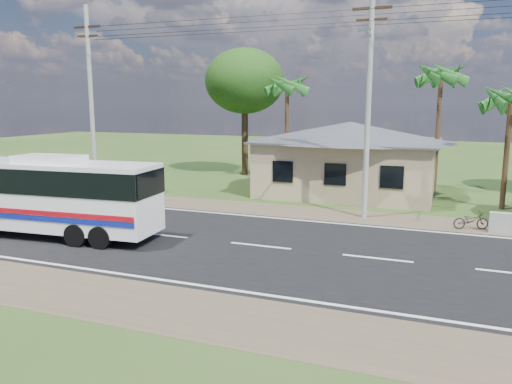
% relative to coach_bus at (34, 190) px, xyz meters
% --- Properties ---
extents(ground, '(120.00, 120.00, 0.00)m').
position_rel_coach_bus_xyz_m(ground, '(9.51, 1.79, -1.96)').
color(ground, '#264017').
rests_on(ground, ground).
extents(road, '(120.00, 16.00, 0.03)m').
position_rel_coach_bus_xyz_m(road, '(9.51, 1.79, -1.95)').
color(road, black).
rests_on(road, ground).
extents(house, '(12.40, 10.00, 5.00)m').
position_rel_coach_bus_xyz_m(house, '(10.51, 14.79, 0.68)').
color(house, tan).
rests_on(house, ground).
extents(utility_poles, '(32.80, 2.22, 11.00)m').
position_rel_coach_bus_xyz_m(utility_poles, '(12.18, 8.27, 3.81)').
color(utility_poles, '#9E9E99').
rests_on(utility_poles, ground).
extents(palm_near, '(2.80, 2.80, 6.70)m').
position_rel_coach_bus_xyz_m(palm_near, '(19.01, 12.79, 3.75)').
color(palm_near, '#47301E').
rests_on(palm_near, ground).
extents(palm_mid, '(2.80, 2.80, 8.20)m').
position_rel_coach_bus_xyz_m(palm_mid, '(15.51, 17.29, 5.20)').
color(palm_mid, '#47301E').
rests_on(palm_mid, ground).
extents(palm_far, '(2.80, 2.80, 7.70)m').
position_rel_coach_bus_xyz_m(palm_far, '(5.51, 17.79, 4.72)').
color(palm_far, '#47301E').
rests_on(palm_far, ground).
extents(tree_behind_house, '(6.00, 6.00, 9.61)m').
position_rel_coach_bus_xyz_m(tree_behind_house, '(1.51, 19.79, 5.16)').
color(tree_behind_house, '#47301E').
rests_on(tree_behind_house, ground).
extents(coach_bus, '(11.17, 3.17, 3.42)m').
position_rel_coach_bus_xyz_m(coach_bus, '(0.00, 0.00, 0.00)').
color(coach_bus, silver).
rests_on(coach_bus, ground).
extents(motorcycle, '(1.63, 1.01, 0.81)m').
position_rel_coach_bus_xyz_m(motorcycle, '(17.31, 7.64, -1.55)').
color(motorcycle, black).
rests_on(motorcycle, ground).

